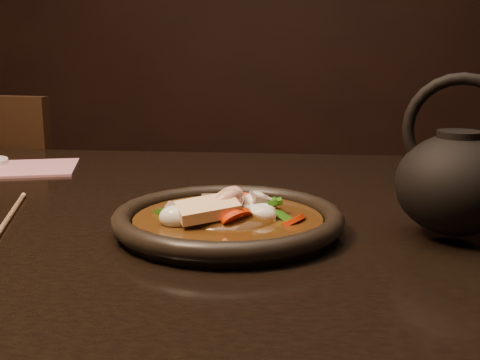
# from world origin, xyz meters

# --- Properties ---
(table) EXTENTS (1.60, 0.90, 0.75)m
(table) POSITION_xyz_m (0.00, 0.00, 0.67)
(table) COLOR black
(table) RESTS_ON floor
(chair) EXTENTS (0.47, 0.47, 0.86)m
(chair) POSITION_xyz_m (-0.31, 0.61, 0.47)
(chair) COLOR black
(chair) RESTS_ON floor
(plate) EXTENTS (0.27, 0.27, 0.03)m
(plate) POSITION_xyz_m (0.32, -0.10, 0.76)
(plate) COLOR black
(plate) RESTS_ON table
(stirfry) EXTENTS (0.19, 0.13, 0.06)m
(stirfry) POSITION_xyz_m (0.32, -0.10, 0.77)
(stirfry) COLOR #3A1F0A
(stirfry) RESTS_ON plate
(chopsticks) EXTENTS (0.07, 0.22, 0.01)m
(chopsticks) POSITION_xyz_m (0.04, -0.07, 0.75)
(chopsticks) COLOR tan
(chopsticks) RESTS_ON table
(napkin) EXTENTS (0.19, 0.19, 0.00)m
(napkin) POSITION_xyz_m (-0.08, 0.24, 0.75)
(napkin) COLOR #B06C74
(napkin) RESTS_ON table
(teapot) EXTENTS (0.16, 0.13, 0.18)m
(teapot) POSITION_xyz_m (0.58, -0.09, 0.82)
(teapot) COLOR black
(teapot) RESTS_ON table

